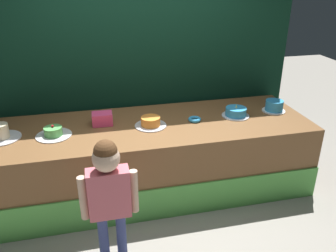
# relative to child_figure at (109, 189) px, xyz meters

# --- Properties ---
(ground_plane) EXTENTS (12.00, 12.00, 0.00)m
(ground_plane) POSITION_rel_child_figure_xyz_m (0.52, 0.49, -0.76)
(ground_plane) COLOR gray
(stage_platform) EXTENTS (3.43, 1.12, 0.79)m
(stage_platform) POSITION_rel_child_figure_xyz_m (0.52, 1.04, -0.36)
(stage_platform) COLOR brown
(stage_platform) RESTS_ON ground_plane
(curtain_backdrop) EXTENTS (3.71, 0.08, 2.73)m
(curtain_backdrop) POSITION_rel_child_figure_xyz_m (0.52, 1.69, 0.61)
(curtain_backdrop) COLOR black
(curtain_backdrop) RESTS_ON ground_plane
(child_figure) EXTENTS (0.45, 0.21, 1.18)m
(child_figure) POSITION_rel_child_figure_xyz_m (0.00, 0.00, 0.00)
(child_figure) COLOR #3F4C8C
(child_figure) RESTS_ON ground_plane
(pink_box) EXTENTS (0.21, 0.16, 0.13)m
(pink_box) POSITION_rel_child_figure_xyz_m (0.03, 1.16, 0.10)
(pink_box) COLOR #F2457F
(pink_box) RESTS_ON stage_platform
(donut) EXTENTS (0.14, 0.14, 0.04)m
(donut) POSITION_rel_child_figure_xyz_m (1.00, 1.02, 0.05)
(donut) COLOR #3399D8
(donut) RESTS_ON stage_platform
(cake_far_left) EXTENTS (0.36, 0.36, 0.15)m
(cake_far_left) POSITION_rel_child_figure_xyz_m (-0.94, 1.04, 0.09)
(cake_far_left) COLOR silver
(cake_far_left) RESTS_ON stage_platform
(cake_left) EXTENTS (0.35, 0.35, 0.12)m
(cake_left) POSITION_rel_child_figure_xyz_m (-0.46, 0.99, 0.07)
(cake_left) COLOR white
(cake_left) RESTS_ON stage_platform
(cake_center) EXTENTS (0.33, 0.33, 0.10)m
(cake_center) POSITION_rel_child_figure_xyz_m (0.52, 1.00, 0.08)
(cake_center) COLOR silver
(cake_center) RESTS_ON stage_platform
(cake_right) EXTENTS (0.30, 0.30, 0.14)m
(cake_right) POSITION_rel_child_figure_xyz_m (1.49, 1.04, 0.08)
(cake_right) COLOR silver
(cake_right) RESTS_ON stage_platform
(cake_far_right) EXTENTS (0.26, 0.26, 0.13)m
(cake_far_right) POSITION_rel_child_figure_xyz_m (1.97, 1.08, 0.10)
(cake_far_right) COLOR white
(cake_far_right) RESTS_ON stage_platform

